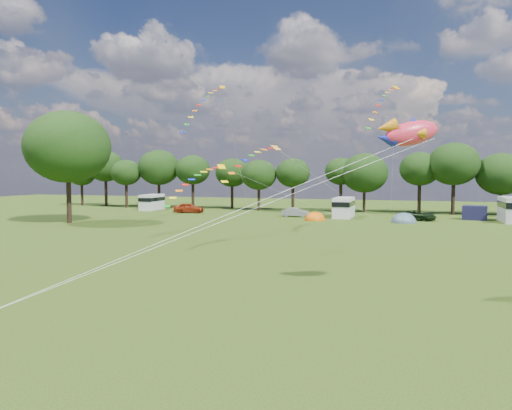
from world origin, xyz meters
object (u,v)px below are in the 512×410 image
(car_d, at_px, (418,215))
(car_b, at_px, (295,212))
(big_tree, at_px, (68,147))
(car_a, at_px, (189,208))
(tent_orange, at_px, (315,220))
(tent_greyblue, at_px, (404,222))
(campervan_a, at_px, (152,202))
(fish_kite, at_px, (406,133))
(campervan_c, at_px, (344,207))

(car_d, bearing_deg, car_b, 113.73)
(big_tree, height_order, car_a, big_tree)
(tent_orange, height_order, tent_greyblue, tent_greyblue)
(car_b, relative_size, campervan_a, 0.67)
(big_tree, xyz_separation_m, fish_kite, (38.99, -24.58, -1.14))
(car_b, xyz_separation_m, campervan_c, (6.37, 1.14, 0.82))
(campervan_a, bearing_deg, car_b, -104.67)
(big_tree, xyz_separation_m, car_b, (23.71, 16.27, -8.40))
(tent_orange, bearing_deg, tent_greyblue, 2.57)
(tent_orange, distance_m, fish_kite, 39.83)
(campervan_c, bearing_deg, big_tree, 120.25)
(car_a, distance_m, tent_orange, 20.67)
(big_tree, distance_m, fish_kite, 46.11)
(car_b, distance_m, tent_greyblue, 14.56)
(big_tree, bearing_deg, car_b, 34.46)
(campervan_c, bearing_deg, car_a, 89.43)
(big_tree, bearing_deg, car_d, 22.53)
(car_b, relative_size, tent_orange, 1.21)
(campervan_a, relative_size, tent_greyblue, 1.53)
(tent_orange, xyz_separation_m, tent_greyblue, (10.77, 0.48, -0.00))
(campervan_c, height_order, fish_kite, fish_kite)
(campervan_c, distance_m, fish_kite, 43.41)
(campervan_a, bearing_deg, car_a, -116.62)
(tent_greyblue, bearing_deg, campervan_c, 151.23)
(car_b, bearing_deg, campervan_a, 70.87)
(car_a, xyz_separation_m, car_b, (16.58, -1.44, -0.14))
(car_d, distance_m, tent_greyblue, 3.69)
(big_tree, xyz_separation_m, campervan_c, (30.08, 17.41, -7.58))
(car_a, xyz_separation_m, campervan_a, (-8.23, 3.55, 0.59))
(campervan_c, relative_size, tent_greyblue, 1.60)
(big_tree, distance_m, campervan_c, 35.58)
(big_tree, bearing_deg, tent_greyblue, 19.08)
(car_b, relative_size, fish_kite, 1.08)
(car_d, bearing_deg, big_tree, 135.85)
(big_tree, height_order, car_b, big_tree)
(campervan_c, xyz_separation_m, tent_greyblue, (7.83, -4.30, -1.42))
(tent_greyblue, bearing_deg, car_a, 171.50)
(campervan_c, bearing_deg, car_b, 100.32)
(tent_greyblue, bearing_deg, fish_kite, -88.37)
(campervan_a, height_order, campervan_c, campervan_c)
(campervan_a, height_order, tent_orange, campervan_a)
(car_a, height_order, campervan_a, campervan_a)
(car_d, distance_m, tent_orange, 12.93)
(car_b, bearing_deg, campervan_c, -87.62)
(car_d, bearing_deg, tent_orange, 130.24)
(car_a, height_order, car_d, car_a)
(big_tree, xyz_separation_m, car_d, (39.51, 16.39, -8.38))
(big_tree, relative_size, tent_orange, 4.57)
(car_b, distance_m, campervan_a, 25.32)
(car_a, height_order, fish_kite, fish_kite)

